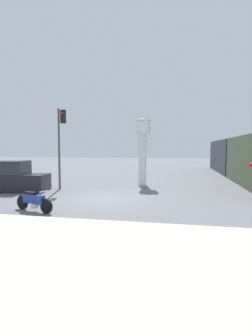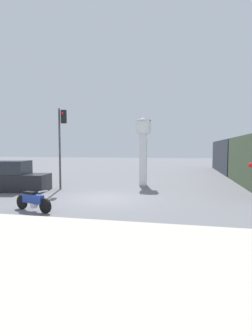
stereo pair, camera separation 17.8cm
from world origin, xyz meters
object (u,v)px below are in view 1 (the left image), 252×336
Objects in this scene: parked_car at (11,178)px; traffic_light at (61,135)px; clock_tower at (143,141)px; motorcycle at (34,201)px; freight_train at (243,158)px.

traffic_light is at bearing 14.21° from parked_car.
clock_tower is 5.43m from traffic_light.
freight_train is at bearing 72.53° from motorcycle.
motorcycle is at bearing -56.28° from parked_car.
clock_tower is at bearing 88.28° from motorcycle.
freight_train is (7.91, 6.55, -1.36)m from clock_tower.
freight_train reaches higher than motorcycle.
clock_tower reaches higher than parked_car.
traffic_light reaches higher than parked_car.
motorcycle is 0.43× the size of parked_car.
traffic_light is (-12.56, -9.33, 1.67)m from freight_train.
freight_train is at bearing 36.61° from traffic_light.
parked_car is at bearing -151.60° from clock_tower.
traffic_light is at bearing 123.70° from motorcycle.
freight_train is at bearing 25.04° from parked_car.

